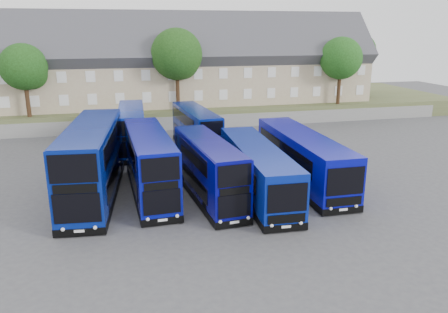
% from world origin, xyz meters
% --- Properties ---
extents(ground, '(120.00, 120.00, 0.00)m').
position_xyz_m(ground, '(0.00, 0.00, 0.00)').
color(ground, '#45454A').
rests_on(ground, ground).
extents(retaining_wall, '(70.00, 0.40, 1.50)m').
position_xyz_m(retaining_wall, '(0.00, 24.00, 0.75)').
color(retaining_wall, slate).
rests_on(retaining_wall, ground).
extents(earth_bank, '(80.00, 20.00, 2.00)m').
position_xyz_m(earth_bank, '(0.00, 34.00, 1.00)').
color(earth_bank, '#4F5630').
rests_on(earth_bank, ground).
extents(terrace_row, '(54.00, 10.40, 11.20)m').
position_xyz_m(terrace_row, '(0.00, 30.00, 6.60)').
color(terrace_row, tan).
rests_on(terrace_row, earth_bank).
extents(dd_front_left, '(4.03, 12.58, 4.92)m').
position_xyz_m(dd_front_left, '(-6.57, 4.58, 2.42)').
color(dd_front_left, navy).
rests_on(dd_front_left, ground).
extents(dd_front_mid, '(2.98, 10.92, 4.30)m').
position_xyz_m(dd_front_mid, '(-2.85, 4.20, 2.11)').
color(dd_front_mid, '#080D98').
rests_on(dd_front_mid, ground).
extents(dd_front_right, '(3.21, 10.16, 3.97)m').
position_xyz_m(dd_front_right, '(0.89, 2.51, 1.95)').
color(dd_front_right, '#07067A').
rests_on(dd_front_right, ground).
extents(dd_rear_left, '(2.70, 10.11, 3.98)m').
position_xyz_m(dd_rear_left, '(-3.63, 16.10, 1.95)').
color(dd_rear_left, '#0926A5').
rests_on(dd_rear_left, ground).
extents(dd_rear_right, '(3.19, 9.99, 3.90)m').
position_xyz_m(dd_rear_right, '(2.18, 14.61, 1.91)').
color(dd_rear_right, navy).
rests_on(dd_rear_right, ground).
extents(coach_east_a, '(3.08, 12.52, 3.40)m').
position_xyz_m(coach_east_a, '(4.24, 2.51, 1.67)').
color(coach_east_a, '#081E93').
rests_on(coach_east_a, ground).
extents(coach_east_b, '(2.86, 13.13, 3.58)m').
position_xyz_m(coach_east_b, '(8.33, 4.30, 1.76)').
color(coach_east_b, '#080BA4').
rests_on(coach_east_b, ground).
extents(tree_west, '(4.80, 4.80, 7.65)m').
position_xyz_m(tree_west, '(-13.85, 25.10, 7.05)').
color(tree_west, '#382314').
rests_on(tree_west, earth_bank).
extents(tree_mid, '(5.76, 5.76, 9.18)m').
position_xyz_m(tree_mid, '(2.15, 25.60, 8.07)').
color(tree_mid, '#382314').
rests_on(tree_mid, earth_bank).
extents(tree_east, '(5.12, 5.12, 8.16)m').
position_xyz_m(tree_east, '(22.15, 25.10, 7.39)').
color(tree_east, '#382314').
rests_on(tree_east, earth_bank).
extents(tree_far, '(5.44, 5.44, 8.67)m').
position_xyz_m(tree_far, '(28.15, 32.10, 7.73)').
color(tree_far, '#382314').
rests_on(tree_far, earth_bank).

